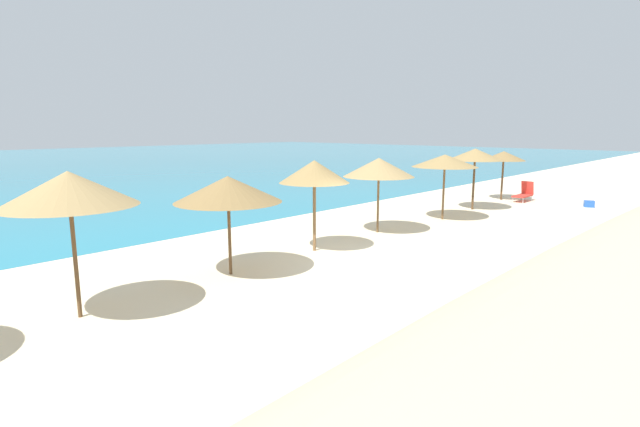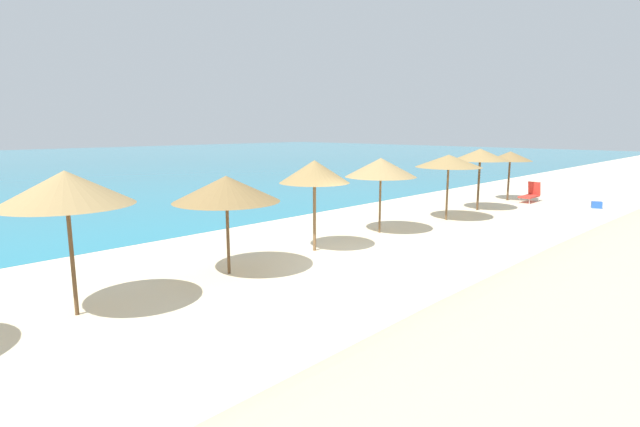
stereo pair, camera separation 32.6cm
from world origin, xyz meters
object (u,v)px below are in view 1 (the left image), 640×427
beach_umbrella_7 (475,155)px  beach_umbrella_8 (504,156)px  beach_umbrella_2 (69,189)px  beach_umbrella_4 (314,172)px  beach_umbrella_3 (228,189)px  cooler_box (589,204)px  beach_umbrella_6 (445,161)px  beach_umbrella_5 (379,167)px  lounge_chair_0 (524,193)px

beach_umbrella_7 → beach_umbrella_8: bearing=4.0°
beach_umbrella_2 → beach_umbrella_4: size_ratio=1.05×
beach_umbrella_3 → cooler_box: 18.38m
beach_umbrella_6 → beach_umbrella_7: 3.14m
beach_umbrella_7 → beach_umbrella_8: (3.88, 0.27, -0.24)m
beach_umbrella_4 → beach_umbrella_5: 3.43m
beach_umbrella_2 → cooler_box: size_ratio=6.73×
beach_umbrella_5 → lounge_chair_0: size_ratio=1.91×
beach_umbrella_5 → lounge_chair_0: (11.11, -1.04, -1.92)m
cooler_box → beach_umbrella_3: bearing=168.0°
cooler_box → beach_umbrella_5: bearing=160.4°
beach_umbrella_2 → lounge_chair_0: bearing=-1.9°
lounge_chair_0 → cooler_box: 2.98m
beach_umbrella_3 → beach_umbrella_6: (10.41, -0.26, 0.20)m
beach_umbrella_5 → cooler_box: 12.15m
beach_umbrella_5 → beach_umbrella_6: size_ratio=1.01×
beach_umbrella_8 → lounge_chair_0: beach_umbrella_8 is taller
cooler_box → beach_umbrella_8: bearing=96.5°
lounge_chair_0 → beach_umbrella_5: bearing=85.0°
lounge_chair_0 → beach_umbrella_4: bearing=86.8°
beach_umbrella_5 → beach_umbrella_7: bearing=-2.3°
beach_umbrella_2 → beach_umbrella_4: beach_umbrella_2 is taller
beach_umbrella_2 → beach_umbrella_6: bearing=-0.5°
beach_umbrella_5 → beach_umbrella_7: size_ratio=0.96×
beach_umbrella_4 → beach_umbrella_8: bearing=0.6°
beach_umbrella_6 → beach_umbrella_4: bearing=177.3°
beach_umbrella_5 → cooler_box: bearing=-19.6°
beach_umbrella_3 → beach_umbrella_6: beach_umbrella_6 is taller
beach_umbrella_7 → lounge_chair_0: size_ratio=2.00×
beach_umbrella_2 → beach_umbrella_8: 21.16m
lounge_chair_0 → beach_umbrella_6: bearing=85.9°
beach_umbrella_2 → beach_umbrella_5: (10.35, 0.35, -0.23)m
beach_umbrella_4 → lounge_chair_0: (14.53, -0.90, -2.00)m
beach_umbrella_2 → beach_umbrella_4: 6.93m
beach_umbrella_2 → cooler_box: (21.61, -3.67, -2.39)m
beach_umbrella_5 → lounge_chair_0: bearing=-5.4°
beach_umbrella_2 → beach_umbrella_7: size_ratio=1.04×
lounge_chair_0 → beach_umbrella_3: bearing=87.7°
beach_umbrella_2 → beach_umbrella_5: size_ratio=1.09×
beach_umbrella_8 → beach_umbrella_7: bearing=-176.0°
beach_umbrella_7 → cooler_box: 6.18m
beach_umbrella_2 → beach_umbrella_5: bearing=1.9°
beach_umbrella_8 → beach_umbrella_4: bearing=-179.4°
beach_umbrella_7 → cooler_box: (4.33, -3.74, -2.33)m
beach_umbrella_2 → beach_umbrella_8: size_ratio=1.15×
beach_umbrella_8 → lounge_chair_0: (0.30, -1.04, -1.86)m
lounge_chair_0 → cooler_box: size_ratio=3.23×
beach_umbrella_6 → lounge_chair_0: bearing=-4.4°
beach_umbrella_7 → cooler_box: size_ratio=6.46×
beach_umbrella_5 → beach_umbrella_8: 10.81m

